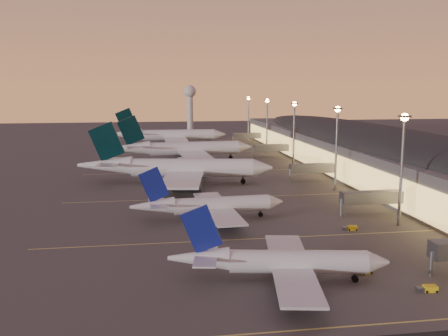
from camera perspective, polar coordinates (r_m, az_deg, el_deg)
ground at (r=111.08m, az=2.52°, el=-7.34°), size 700.00×700.00×0.00m
airliner_narrow_south at (r=83.76m, az=6.26°, el=-10.63°), size 36.40×32.89×13.02m
airliner_narrow_north at (r=120.38m, az=-1.75°, el=-4.31°), size 37.52×33.54×13.41m
airliner_wide_near at (r=164.51m, az=-5.57°, el=0.01°), size 64.16×59.14×20.57m
airliner_wide_mid at (r=215.99m, az=-4.80°, el=2.20°), size 61.99×56.49×19.84m
airliner_wide_far at (r=274.43m, az=-6.42°, el=3.73°), size 63.56×57.67×20.40m
terminal_building at (r=196.56m, az=16.25°, el=2.23°), size 56.35×255.00×17.46m
light_masts at (r=179.20m, az=9.85°, el=4.63°), size 2.20×217.20×25.90m
radar_tower at (r=365.76m, az=-3.91°, el=7.77°), size 9.00×9.00×32.50m
lane_markings at (r=149.28m, az=-0.47°, el=-2.98°), size 90.00×180.36×0.00m
baggage_tug_a at (r=86.72m, az=22.24°, el=-12.65°), size 3.34×1.68×0.96m
baggage_tug_b at (r=90.74m, az=15.60°, el=-11.28°), size 3.63×2.11×1.02m
baggage_tug_c at (r=115.97m, az=14.26°, el=-6.68°), size 3.44×1.86×0.97m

